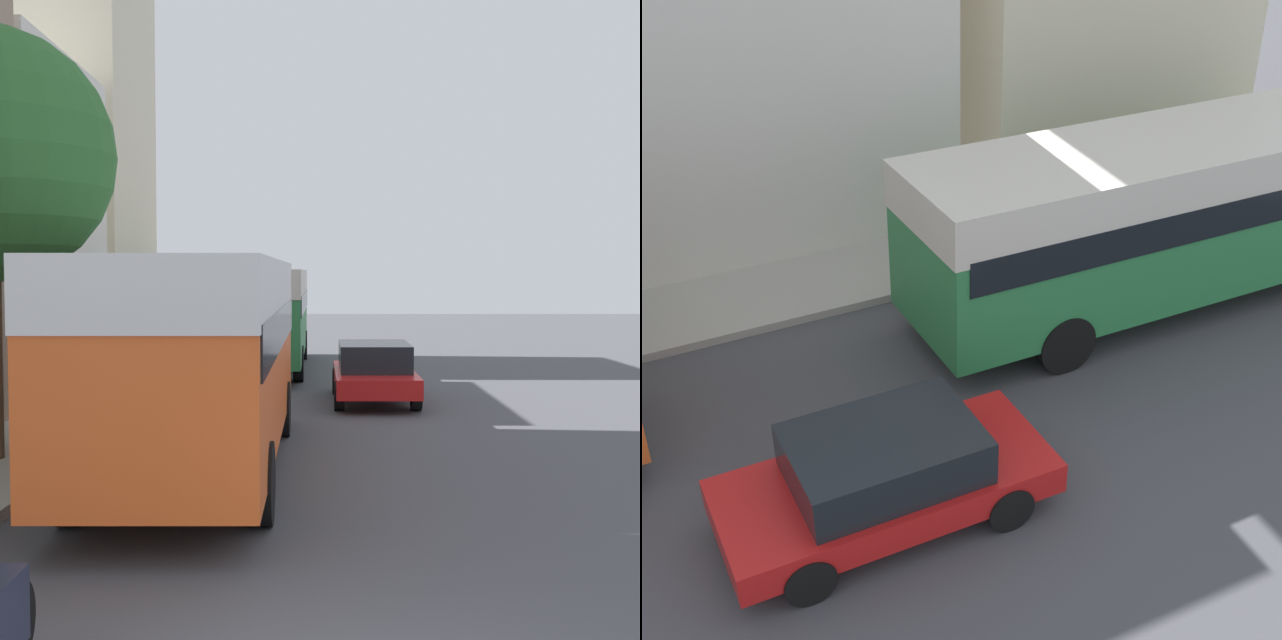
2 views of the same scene
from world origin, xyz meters
The scene contains 4 objects.
building_far_terrace centered at (-9.48, 16.43, 4.09)m, with size 6.56×7.03×8.17m.
bus_following centered at (-1.95, 22.30, 2.00)m, with size 2.62×10.39×3.08m.
car_crossing centered at (1.06, 15.26, 0.72)m, with size 1.89×4.25×1.37m.
pedestrian_near_curb centered at (-5.87, 28.41, 0.96)m, with size 0.43×0.43×1.60m.
Camera 2 is at (9.06, 12.32, 8.26)m, focal length 50.00 mm.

